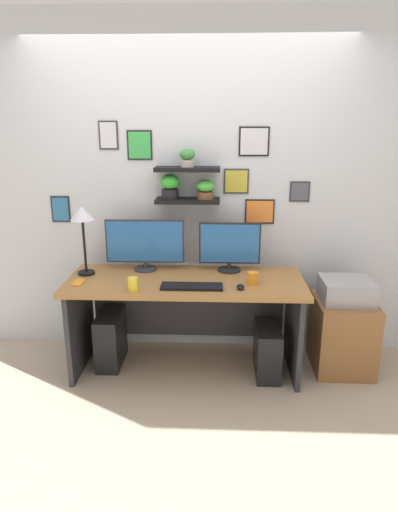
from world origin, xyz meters
The scene contains 15 objects.
ground_plane centered at (0.00, 0.00, 0.00)m, with size 8.00×8.00×0.00m, color tan.
back_wall_assembly centered at (0.00, 0.44, 1.35)m, with size 4.40×0.24×2.70m.
desk centered at (0.00, 0.06, 0.55)m, with size 1.78×0.68×0.75m.
monitor_left centered at (-0.33, 0.22, 0.96)m, with size 0.62×0.18×0.40m.
monitor_right centered at (0.33, 0.22, 0.95)m, with size 0.48×0.18×0.39m.
keyboard centered at (0.06, -0.18, 0.76)m, with size 0.44×0.14×0.02m, color black.
computer_mouse centered at (0.40, -0.19, 0.77)m, with size 0.06×0.09×0.03m, color black.
desk_lamp centered at (-0.78, 0.09, 1.18)m, with size 0.18×0.18×0.53m.
cell_phone centered at (-0.78, -0.12, 0.76)m, with size 0.07×0.14×0.01m, color orange.
coffee_mug centered at (0.49, -0.08, 0.80)m, with size 0.08×0.08×0.09m, color orange.
pen_cup centered at (-0.35, -0.26, 0.80)m, with size 0.07×0.07×0.10m, color yellow.
drawer_cabinet centered at (1.22, 0.08, 0.28)m, with size 0.44×0.50×0.57m, color brown.
printer centered at (1.22, 0.08, 0.65)m, with size 0.38×0.34×0.17m, color #9E9EA3.
computer_tower_left centered at (-0.61, 0.06, 0.21)m, with size 0.18×0.40×0.43m, color black.
computer_tower_right centered at (0.63, -0.05, 0.20)m, with size 0.18×0.40×0.39m, color black.
Camera 1 is at (0.23, -3.13, 1.87)m, focal length 31.15 mm.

